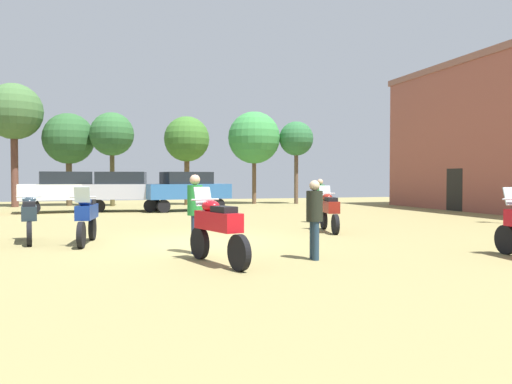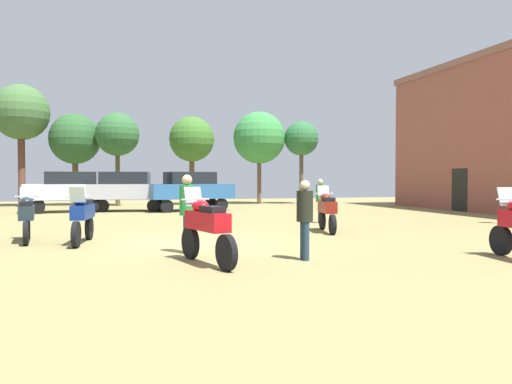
# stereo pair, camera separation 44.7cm
# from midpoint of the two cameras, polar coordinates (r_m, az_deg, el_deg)

# --- Properties ---
(ground_plane) EXTENTS (44.00, 52.00, 0.02)m
(ground_plane) POSITION_cam_midpoint_polar(r_m,az_deg,el_deg) (13.15, -8.07, -5.82)
(ground_plane) COLOR olive
(motorcycle_2) EXTENTS (0.63, 2.07, 1.44)m
(motorcycle_2) POSITION_cam_midpoint_polar(r_m,az_deg,el_deg) (14.31, -25.47, -2.48)
(motorcycle_2) COLOR black
(motorcycle_2) RESTS_ON ground
(motorcycle_6) EXTENTS (0.66, 2.27, 1.48)m
(motorcycle_6) POSITION_cam_midpoint_polar(r_m,az_deg,el_deg) (13.41, -19.80, -2.58)
(motorcycle_6) COLOR black
(motorcycle_6) RESTS_ON ground
(motorcycle_8) EXTENTS (0.81, 2.22, 1.51)m
(motorcycle_8) POSITION_cam_midpoint_polar(r_m,az_deg,el_deg) (9.72, -5.80, -3.98)
(motorcycle_8) COLOR black
(motorcycle_8) RESTS_ON ground
(motorcycle_9) EXTENTS (0.73, 2.14, 1.44)m
(motorcycle_9) POSITION_cam_midpoint_polar(r_m,az_deg,el_deg) (15.71, 7.60, -1.97)
(motorcycle_9) COLOR black
(motorcycle_9) RESTS_ON ground
(car_1) EXTENTS (4.58, 2.64, 2.00)m
(car_1) POSITION_cam_midpoint_polar(r_m,az_deg,el_deg) (25.62, -8.50, 0.44)
(car_1) COLOR black
(car_1) RESTS_ON ground
(car_4) EXTENTS (4.53, 2.46, 2.00)m
(car_4) POSITION_cam_midpoint_polar(r_m,az_deg,el_deg) (25.87, -15.70, 0.40)
(car_4) COLOR black
(car_4) RESTS_ON ground
(car_5) EXTENTS (4.50, 2.34, 2.00)m
(car_5) POSITION_cam_midpoint_polar(r_m,az_deg,el_deg) (26.13, -21.54, 0.36)
(car_5) COLOR black
(car_5) RESTS_ON ground
(person_1) EXTENTS (0.37, 0.37, 1.64)m
(person_1) POSITION_cam_midpoint_polar(r_m,az_deg,el_deg) (10.25, 5.50, -2.50)
(person_1) COLOR #1F3446
(person_1) RESTS_ON ground
(person_2) EXTENTS (0.47, 0.47, 1.66)m
(person_2) POSITION_cam_midpoint_polar(r_m,az_deg,el_deg) (18.75, 6.71, -0.61)
(person_2) COLOR #2D254E
(person_2) RESTS_ON ground
(person_3) EXTENTS (0.44, 0.44, 1.76)m
(person_3) POSITION_cam_midpoint_polar(r_m,az_deg,el_deg) (11.18, -8.18, -1.76)
(person_3) COLOR #263650
(person_3) RESTS_ON ground
(tree_1) EXTENTS (3.08, 3.08, 5.63)m
(tree_1) POSITION_cam_midpoint_polar(r_m,az_deg,el_deg) (32.38, -21.13, 5.70)
(tree_1) COLOR brown
(tree_1) RESTS_ON ground
(tree_2) EXTENTS (3.25, 3.25, 7.18)m
(tree_2) POSITION_cam_midpoint_polar(r_m,az_deg,el_deg) (32.37, -26.46, 8.19)
(tree_2) COLOR brown
(tree_2) RESTS_ON ground
(tree_3) EXTENTS (2.60, 2.60, 5.62)m
(tree_3) POSITION_cam_midpoint_polar(r_m,az_deg,el_deg) (31.08, -16.65, 6.33)
(tree_3) COLOR brown
(tree_3) RESTS_ON ground
(tree_5) EXTENTS (3.40, 3.40, 6.04)m
(tree_5) POSITION_cam_midpoint_polar(r_m,az_deg,el_deg) (32.59, -0.61, 6.24)
(tree_5) COLOR brown
(tree_5) RESTS_ON ground
(tree_7) EXTENTS (2.24, 2.24, 5.40)m
(tree_7) POSITION_cam_midpoint_polar(r_m,az_deg,el_deg) (32.70, 4.26, 6.06)
(tree_7) COLOR brown
(tree_7) RESTS_ON ground
(tree_8) EXTENTS (2.84, 2.84, 5.56)m
(tree_8) POSITION_cam_midpoint_polar(r_m,az_deg,el_deg) (31.55, -8.38, 5.99)
(tree_8) COLOR brown
(tree_8) RESTS_ON ground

